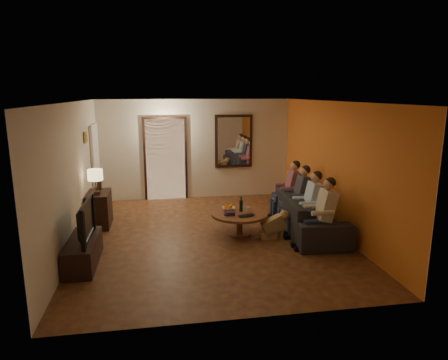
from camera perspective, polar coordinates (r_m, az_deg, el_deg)
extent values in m
cube|color=#411C11|center=(7.96, -1.79, -7.94)|extent=(5.00, 6.00, 0.01)
cube|color=white|center=(7.46, -1.93, 11.12)|extent=(5.00, 6.00, 0.01)
cube|color=beige|center=(10.54, -4.03, 4.39)|extent=(5.00, 0.02, 2.60)
cube|color=beige|center=(4.74, 2.97, -5.65)|extent=(5.00, 0.02, 2.60)
cube|color=beige|center=(7.69, -20.65, 0.61)|extent=(0.02, 6.00, 2.60)
cube|color=beige|center=(8.30, 15.51, 1.78)|extent=(0.02, 6.00, 2.60)
cube|color=orange|center=(8.30, 15.45, 1.78)|extent=(0.01, 6.00, 2.60)
cube|color=#FFE0A5|center=(10.52, -8.34, 2.89)|extent=(1.00, 0.06, 2.10)
cube|color=black|center=(10.51, -8.34, 2.88)|extent=(1.12, 0.04, 2.22)
cube|color=silver|center=(10.56, -6.96, 2.14)|extent=(0.45, 0.03, 1.70)
cube|color=black|center=(10.62, 1.38, 5.56)|extent=(1.00, 0.05, 1.40)
cube|color=white|center=(10.59, 1.41, 5.54)|extent=(0.86, 0.02, 1.26)
cube|color=white|center=(9.96, -17.84, 1.71)|extent=(0.06, 0.85, 2.04)
cube|color=#B28C33|center=(8.87, -19.16, 5.80)|extent=(0.03, 0.28, 0.24)
cube|color=brown|center=(8.87, -19.06, 5.80)|extent=(0.01, 0.22, 0.18)
cube|color=black|center=(8.81, -17.39, -4.00)|extent=(0.45, 0.82, 0.73)
cube|color=black|center=(7.02, -19.47, -9.65)|extent=(0.45, 1.30, 0.43)
imported|color=black|center=(6.84, -19.79, -5.45)|extent=(1.12, 0.15, 0.64)
imported|color=black|center=(8.29, 11.97, -4.70)|extent=(2.57, 1.18, 0.73)
cylinder|color=#5C311B|center=(7.94, 2.22, -6.27)|extent=(1.36, 1.36, 0.45)
imported|color=white|center=(8.03, 0.66, -4.11)|extent=(0.26, 0.26, 0.06)
cylinder|color=silver|center=(7.94, 3.44, -4.20)|extent=(0.06, 0.06, 0.10)
imported|color=black|center=(7.62, 3.40, -5.20)|extent=(0.38, 0.31, 0.03)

